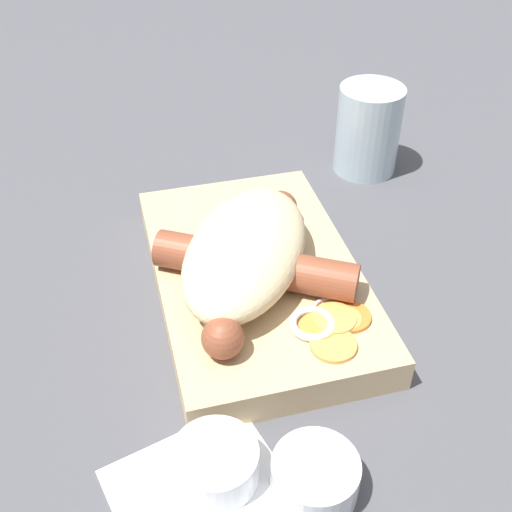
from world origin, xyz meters
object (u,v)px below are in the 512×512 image
Objects in this scene: bread_roll at (246,251)px; drink_glass at (368,130)px; condiment_cup_far at (315,479)px; condiment_cup_near at (216,466)px; sausage at (255,265)px; food_tray at (256,278)px.

bread_roll is 2.02× the size of drink_glass.
condiment_cup_near is at bearing 67.16° from condiment_cup_far.
condiment_cup_far is (-0.17, 0.01, -0.03)m from sausage.
condiment_cup_far is (-0.19, 0.01, -0.00)m from food_tray.
bread_roll reaches higher than condiment_cup_near.
sausage is at bearing -146.05° from bread_roll.
sausage is at bearing -2.15° from condiment_cup_far.
sausage reaches higher than condiment_cup_far.
drink_glass is at bearing -45.61° from bread_roll.
bread_roll reaches higher than sausage.
drink_glass is (0.35, -0.17, 0.03)m from condiment_cup_far.
condiment_cup_far is 0.59× the size of drink_glass.
bread_roll is at bearing -0.35° from condiment_cup_far.
drink_glass is at bearing -45.32° from food_tray.
food_tray is 1.39× the size of bread_roll.
bread_roll is 0.01m from sausage.
condiment_cup_far is at bearing 179.65° from bread_roll.
drink_glass is (0.18, -0.17, 0.00)m from sausage.
condiment_cup_far is at bearing 153.39° from drink_glass.
sausage is (-0.01, -0.01, -0.01)m from bread_roll.
condiment_cup_near is 0.06m from condiment_cup_far.
sausage is 0.16m from condiment_cup_near.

